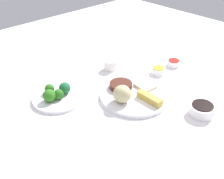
% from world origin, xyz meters
% --- Properties ---
extents(tabletop, '(2.20, 2.20, 0.02)m').
position_xyz_m(tabletop, '(0.00, 0.00, 0.01)').
color(tabletop, white).
rests_on(tabletop, ground).
extents(main_plate, '(0.28, 0.28, 0.02)m').
position_xyz_m(main_plate, '(-0.01, 0.00, 0.03)').
color(main_plate, white).
rests_on(main_plate, tabletop).
extents(rice_scoop, '(0.07, 0.07, 0.07)m').
position_xyz_m(rice_scoop, '(-0.08, -0.00, 0.07)').
color(rice_scoop, '#C4B984').
rests_on(rice_scoop, main_plate).
extents(spring_roll, '(0.03, 0.11, 0.03)m').
position_xyz_m(spring_roll, '(-0.01, -0.07, 0.05)').
color(spring_roll, gold).
rests_on(spring_roll, main_plate).
extents(crab_rangoon_wonton, '(0.07, 0.08, 0.01)m').
position_xyz_m(crab_rangoon_wonton, '(0.06, 0.01, 0.04)').
color(crab_rangoon_wonton, beige).
rests_on(crab_rangoon_wonton, main_plate).
extents(stir_fry_heap, '(0.09, 0.09, 0.02)m').
position_xyz_m(stir_fry_heap, '(-0.02, 0.07, 0.05)').
color(stir_fry_heap, '#4F251B').
rests_on(stir_fry_heap, main_plate).
extents(broccoli_plate, '(0.20, 0.20, 0.01)m').
position_xyz_m(broccoli_plate, '(-0.24, 0.20, 0.03)').
color(broccoli_plate, white).
rests_on(broccoli_plate, tabletop).
extents(broccoli_floret_0, '(0.05, 0.05, 0.05)m').
position_xyz_m(broccoli_floret_0, '(-0.28, 0.20, 0.06)').
color(broccoli_floret_0, '#2F751D').
rests_on(broccoli_floret_0, broccoli_plate).
extents(broccoli_floret_1, '(0.04, 0.04, 0.04)m').
position_xyz_m(broccoli_floret_1, '(-0.25, 0.19, 0.05)').
color(broccoli_floret_1, '#27691D').
rests_on(broccoli_floret_1, broccoli_plate).
extents(broccoli_floret_2, '(0.05, 0.05, 0.05)m').
position_xyz_m(broccoli_floret_2, '(-0.21, 0.20, 0.06)').
color(broccoli_floret_2, '#216738').
rests_on(broccoli_floret_2, broccoli_plate).
extents(broccoli_floret_3, '(0.04, 0.04, 0.04)m').
position_xyz_m(broccoli_floret_3, '(-0.25, 0.24, 0.05)').
color(broccoli_floret_3, '#2F6C1E').
rests_on(broccoli_floret_3, broccoli_plate).
extents(soy_sauce_bowl, '(0.09, 0.09, 0.04)m').
position_xyz_m(soy_sauce_bowl, '(0.09, -0.24, 0.04)').
color(soy_sauce_bowl, white).
rests_on(soy_sauce_bowl, tabletop).
extents(soy_sauce_bowl_liquid, '(0.08, 0.08, 0.00)m').
position_xyz_m(soy_sauce_bowl_liquid, '(0.09, -0.24, 0.06)').
color(soy_sauce_bowl_liquid, black).
rests_on(soy_sauce_bowl_liquid, soy_sauce_bowl).
extents(sauce_ramekin_sweet_and_sour, '(0.06, 0.06, 0.03)m').
position_xyz_m(sauce_ramekin_sweet_and_sour, '(0.33, 0.06, 0.03)').
color(sauce_ramekin_sweet_and_sour, white).
rests_on(sauce_ramekin_sweet_and_sour, tabletop).
extents(sauce_ramekin_sweet_and_sour_liquid, '(0.05, 0.05, 0.00)m').
position_xyz_m(sauce_ramekin_sweet_and_sour_liquid, '(0.33, 0.06, 0.05)').
color(sauce_ramekin_sweet_and_sour_liquid, red).
rests_on(sauce_ramekin_sweet_and_sour_liquid, sauce_ramekin_sweet_and_sour).
extents(sauce_ramekin_hot_mustard, '(0.06, 0.06, 0.03)m').
position_xyz_m(sauce_ramekin_hot_mustard, '(0.21, 0.06, 0.03)').
color(sauce_ramekin_hot_mustard, white).
rests_on(sauce_ramekin_hot_mustard, tabletop).
extents(sauce_ramekin_hot_mustard_liquid, '(0.05, 0.05, 0.00)m').
position_xyz_m(sauce_ramekin_hot_mustard_liquid, '(0.21, 0.06, 0.05)').
color(sauce_ramekin_hot_mustard_liquid, yellow).
rests_on(sauce_ramekin_hot_mustard_liquid, sauce_ramekin_hot_mustard).
extents(teacup, '(0.06, 0.06, 0.05)m').
position_xyz_m(teacup, '(0.08, 0.24, 0.04)').
color(teacup, white).
rests_on(teacup, tabletop).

